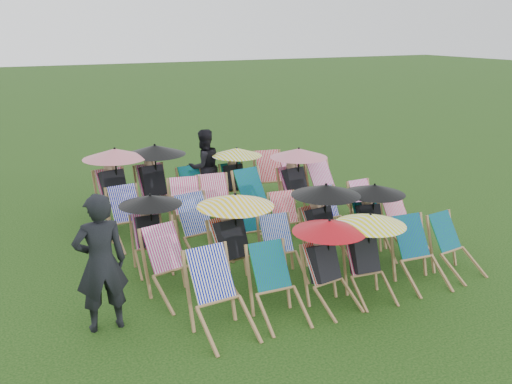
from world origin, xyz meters
name	(u,v)px	position (x,y,z in m)	size (l,w,h in m)	color
ground	(272,247)	(0.00, 0.00, 0.00)	(100.00, 100.00, 0.00)	black
deckchair_0	(221,296)	(-1.91, -2.21, 0.50)	(0.73, 0.97, 1.00)	olive
deckchair_1	(278,286)	(-1.11, -2.20, 0.46)	(0.64, 0.87, 0.92)	olive
deckchair_2	(330,262)	(-0.31, -2.18, 0.62)	(0.99, 1.07, 1.18)	olive
deckchair_3	(369,255)	(0.32, -2.20, 0.62)	(0.99, 1.04, 1.17)	olive
deckchair_4	(421,254)	(1.24, -2.22, 0.47)	(0.70, 0.92, 0.94)	olive
deckchair_5	(457,246)	(1.99, -2.19, 0.44)	(0.68, 0.87, 0.88)	olive
deckchair_6	(174,266)	(-2.11, -1.03, 0.48)	(0.80, 0.99, 0.96)	olive
deckchair_7	(237,238)	(-1.13, -1.00, 0.70)	(1.12, 1.21, 1.33)	olive
deckchair_8	(282,249)	(-0.43, -1.09, 0.44)	(0.67, 0.86, 0.87)	olive
deckchair_9	(327,224)	(0.41, -1.02, 0.68)	(1.09, 1.17, 1.29)	olive
deckchair_10	(373,219)	(1.29, -1.05, 0.63)	(1.00, 1.07, 1.19)	olive
deckchair_11	(405,225)	(1.96, -1.08, 0.43)	(0.65, 0.85, 0.86)	olive
deckchair_12	(151,231)	(-2.09, 0.12, 0.61)	(0.98, 1.02, 1.16)	olive
deckchair_13	(202,229)	(-1.23, 0.10, 0.50)	(0.79, 1.01, 1.00)	olive
deckchair_14	(251,228)	(-0.43, -0.04, 0.43)	(0.60, 0.81, 0.85)	olive
deckchair_15	(288,220)	(0.36, 0.08, 0.42)	(0.65, 0.83, 0.84)	olive
deckchair_16	(331,214)	(1.18, 0.00, 0.43)	(0.61, 0.82, 0.85)	olive
deckchair_17	(369,206)	(2.11, 0.09, 0.42)	(0.58, 0.80, 0.84)	olive
deckchair_18	(131,217)	(-2.10, 1.27, 0.48)	(0.70, 0.93, 0.96)	olive
deckchair_19	(188,210)	(-1.08, 1.16, 0.50)	(0.82, 1.02, 1.00)	olive
deckchair_20	(219,205)	(-0.50, 1.15, 0.50)	(0.75, 0.98, 1.00)	olive
deckchair_21	(259,199)	(0.31, 1.12, 0.51)	(0.81, 1.03, 1.02)	olive
deckchair_22	(300,181)	(1.30, 1.27, 0.71)	(1.13, 1.22, 1.34)	olive
deckchair_23	(330,188)	(1.95, 1.16, 0.51)	(0.81, 1.02, 1.02)	olive
deckchair_24	(117,185)	(-2.03, 2.43, 0.76)	(1.21, 1.30, 1.44)	olive
deckchair_25	(156,180)	(-1.25, 2.49, 0.75)	(1.20, 1.26, 1.42)	olive
deckchair_26	(197,191)	(-0.44, 2.39, 0.44)	(0.65, 0.86, 0.89)	olive
deckchair_27	(237,176)	(0.44, 2.37, 0.65)	(1.04, 1.08, 1.23)	olive
deckchair_28	(273,178)	(1.30, 2.38, 0.51)	(0.83, 1.05, 1.03)	olive
deckchair_29	(297,179)	(1.89, 2.37, 0.43)	(0.57, 0.79, 0.85)	olive
person_left	(101,263)	(-3.16, -1.42, 0.88)	(0.64, 0.42, 1.76)	black
person_rear	(204,167)	(-0.08, 2.88, 0.80)	(0.78, 0.61, 1.60)	black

